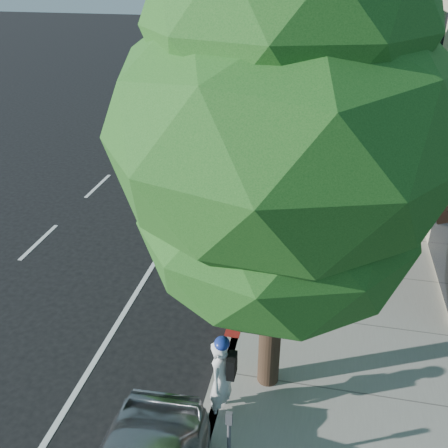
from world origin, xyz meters
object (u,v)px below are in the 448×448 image
(street_tree_0, at_px, (281,139))
(street_tree_4, at_px, (326,14))
(white_pickup, at_px, (285,104))
(street_tree_2, at_px, (316,49))
(dark_sedan, at_px, (283,112))
(street_tree_1, at_px, (306,75))
(cyclist, at_px, (222,381))
(bicycle, at_px, (196,225))
(street_tree_3, at_px, (323,19))
(dark_suv_far, at_px, (276,62))
(silver_suv, at_px, (246,180))
(pedestrian, at_px, (352,164))

(street_tree_0, height_order, street_tree_4, street_tree_0)
(street_tree_0, height_order, white_pickup, street_tree_0)
(street_tree_2, bearing_deg, dark_sedan, 109.23)
(street_tree_1, distance_m, street_tree_4, 18.00)
(cyclist, xyz_separation_m, bicycle, (-2.00, 5.86, -0.30))
(street_tree_4, height_order, cyclist, street_tree_4)
(street_tree_3, distance_m, bicycle, 13.90)
(street_tree_2, height_order, dark_suv_far, street_tree_2)
(silver_suv, bearing_deg, pedestrian, 22.15)
(street_tree_2, relative_size, street_tree_3, 0.89)
(street_tree_4, bearing_deg, silver_suv, -95.91)
(silver_suv, distance_m, white_pickup, 9.50)
(pedestrian, bearing_deg, silver_suv, 14.87)
(cyclist, distance_m, pedestrian, 10.48)
(dark_suv_far, bearing_deg, street_tree_1, -75.38)
(street_tree_1, xyz_separation_m, street_tree_2, (0.00, 6.00, -0.30))
(dark_suv_far, bearing_deg, street_tree_3, -65.91)
(street_tree_3, bearing_deg, silver_suv, -99.25)
(pedestrian, bearing_deg, street_tree_1, 50.03)
(street_tree_3, bearing_deg, bicycle, -101.73)
(street_tree_2, height_order, silver_suv, street_tree_2)
(street_tree_4, xyz_separation_m, cyclist, (-0.70, -24.86, -3.44))
(dark_sedan, distance_m, dark_suv_far, 11.90)
(street_tree_2, xyz_separation_m, pedestrian, (1.61, -2.64, -3.25))
(street_tree_0, relative_size, dark_sedan, 1.72)
(street_tree_0, bearing_deg, dark_sedan, 95.00)
(bicycle, xyz_separation_m, pedestrian, (4.31, 4.36, 0.50))
(silver_suv, height_order, dark_suv_far, silver_suv)
(cyclist, distance_m, dark_sedan, 16.89)
(street_tree_0, relative_size, street_tree_4, 1.16)
(street_tree_2, distance_m, bicycle, 8.39)
(street_tree_3, height_order, pedestrian, street_tree_3)
(street_tree_1, relative_size, dark_sedan, 1.61)
(dark_sedan, bearing_deg, street_tree_4, 82.34)
(silver_suv, height_order, white_pickup, silver_suv)
(dark_suv_far, distance_m, pedestrian, 19.02)
(street_tree_1, height_order, bicycle, street_tree_1)
(cyclist, xyz_separation_m, pedestrian, (2.30, 10.22, 0.19))
(street_tree_0, relative_size, street_tree_1, 1.07)
(bicycle, bearing_deg, street_tree_0, -147.32)
(dark_sedan, relative_size, dark_suv_far, 0.98)
(street_tree_0, relative_size, dark_suv_far, 1.69)
(cyclist, height_order, dark_suv_far, cyclist)
(street_tree_4, bearing_deg, dark_sedan, -99.94)
(street_tree_4, relative_size, dark_sedan, 1.48)
(street_tree_0, distance_m, street_tree_1, 6.01)
(street_tree_4, height_order, dark_suv_far, street_tree_4)
(street_tree_4, height_order, dark_sedan, street_tree_4)
(cyclist, bearing_deg, street_tree_1, 13.74)
(dark_sedan, relative_size, white_pickup, 0.76)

